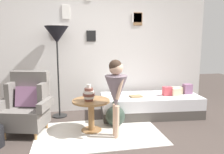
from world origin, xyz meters
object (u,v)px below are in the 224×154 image
(daybed, at_px, (150,105))
(book_on_daybed, at_px, (136,96))
(side_table, at_px, (91,108))
(vase_striped, at_px, (89,94))
(demijohn_near, at_px, (115,116))
(person_child, at_px, (116,88))
(floor_lamp, at_px, (57,38))
(armchair, at_px, (27,106))

(daybed, bearing_deg, book_on_daybed, -167.95)
(side_table, height_order, vase_striped, vase_striped)
(demijohn_near, bearing_deg, daybed, 27.41)
(vase_striped, distance_m, person_child, 0.48)
(demijohn_near, bearing_deg, side_table, -161.80)
(side_table, xyz_separation_m, vase_striped, (-0.04, -0.04, 0.25))
(side_table, height_order, person_child, person_child)
(book_on_daybed, bearing_deg, floor_lamp, 166.38)
(floor_lamp, xyz_separation_m, demijohn_near, (0.96, -0.69, -1.33))
(floor_lamp, height_order, demijohn_near, floor_lamp)
(floor_lamp, height_order, book_on_daybed, floor_lamp)
(side_table, bearing_deg, demijohn_near, 18.20)
(vase_striped, bearing_deg, daybed, 25.33)
(vase_striped, height_order, book_on_daybed, vase_striped)
(book_on_daybed, bearing_deg, demijohn_near, -144.06)
(side_table, distance_m, floor_lamp, 1.50)
(armchair, xyz_separation_m, side_table, (1.00, -0.16, -0.06))
(armchair, height_order, vase_striped, armchair)
(daybed, height_order, person_child, person_child)
(vase_striped, bearing_deg, armchair, 168.19)
(person_child, bearing_deg, armchair, 160.58)
(floor_lamp, bearing_deg, armchair, -125.04)
(armchair, relative_size, floor_lamp, 0.56)
(floor_lamp, xyz_separation_m, book_on_daybed, (1.43, -0.35, -1.09))
(floor_lamp, bearing_deg, side_table, -57.56)
(armchair, height_order, book_on_daybed, armchair)
(daybed, height_order, demijohn_near, demijohn_near)
(book_on_daybed, height_order, demijohn_near, same)
(armchair, xyz_separation_m, person_child, (1.34, -0.47, 0.33))
(vase_striped, bearing_deg, person_child, -35.71)
(armchair, xyz_separation_m, demijohn_near, (1.43, -0.02, -0.26))
(demijohn_near, bearing_deg, book_on_daybed, 35.94)
(armchair, relative_size, vase_striped, 3.66)
(book_on_daybed, bearing_deg, side_table, -151.79)
(person_child, bearing_deg, side_table, 137.18)
(armchair, relative_size, person_child, 0.82)
(armchair, height_order, demijohn_near, armchair)
(person_child, bearing_deg, demijohn_near, 78.90)
(vase_striped, height_order, person_child, person_child)
(daybed, height_order, floor_lamp, floor_lamp)
(side_table, height_order, floor_lamp, floor_lamp)
(side_table, distance_m, person_child, 0.60)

